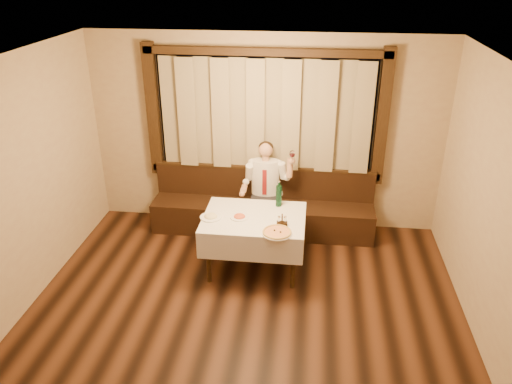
# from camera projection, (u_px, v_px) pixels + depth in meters

# --- Properties ---
(room) EXTENTS (5.01, 6.01, 2.81)m
(room) POSITION_uv_depth(u_px,v_px,m) (245.00, 187.00, 5.23)
(room) COLOR black
(room) RESTS_ON ground
(banquette) EXTENTS (3.20, 0.61, 0.94)m
(banquette) POSITION_uv_depth(u_px,v_px,m) (263.00, 210.00, 7.32)
(banquette) COLOR black
(banquette) RESTS_ON ground
(dining_table) EXTENTS (1.27, 0.97, 0.76)m
(dining_table) POSITION_uv_depth(u_px,v_px,m) (254.00, 224.00, 6.25)
(dining_table) COLOR black
(dining_table) RESTS_ON ground
(pizza) EXTENTS (0.36, 0.36, 0.04)m
(pizza) POSITION_uv_depth(u_px,v_px,m) (277.00, 232.00, 5.83)
(pizza) COLOR white
(pizza) RESTS_ON dining_table
(pasta_red) EXTENTS (0.23, 0.23, 0.08)m
(pasta_red) POSITION_uv_depth(u_px,v_px,m) (239.00, 215.00, 6.17)
(pasta_red) COLOR white
(pasta_red) RESTS_ON dining_table
(pasta_cream) EXTENTS (0.27, 0.27, 0.09)m
(pasta_cream) POSITION_uv_depth(u_px,v_px,m) (211.00, 215.00, 6.16)
(pasta_cream) COLOR white
(pasta_cream) RESTS_ON dining_table
(green_bottle) EXTENTS (0.08, 0.08, 0.35)m
(green_bottle) POSITION_uv_depth(u_px,v_px,m) (279.00, 195.00, 6.41)
(green_bottle) COLOR #11502C
(green_bottle) RESTS_ON dining_table
(table_wine_glass) EXTENTS (0.08, 0.08, 0.21)m
(table_wine_glass) POSITION_uv_depth(u_px,v_px,m) (280.00, 194.00, 6.45)
(table_wine_glass) COLOR white
(table_wine_glass) RESTS_ON dining_table
(cruet_caddy) EXTENTS (0.13, 0.07, 0.14)m
(cruet_caddy) POSITION_uv_depth(u_px,v_px,m) (282.00, 221.00, 5.99)
(cruet_caddy) COLOR black
(cruet_caddy) RESTS_ON dining_table
(seated_man) EXTENTS (0.74, 0.55, 1.37)m
(seated_man) POSITION_uv_depth(u_px,v_px,m) (265.00, 182.00, 7.02)
(seated_man) COLOR black
(seated_man) RESTS_ON ground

